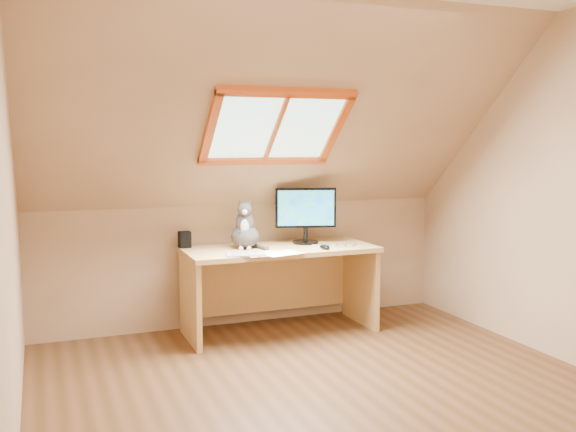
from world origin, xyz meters
name	(u,v)px	position (x,y,z in m)	size (l,w,h in m)	color
ground	(336,398)	(0.00, 0.00, 0.00)	(3.50, 3.50, 0.00)	brown
room_shell	(346,157)	(0.00, -0.09, 1.43)	(3.52, 3.52, 2.41)	tan
desk	(277,272)	(0.16, 1.45, 0.47)	(1.51, 0.66, 0.69)	#DCB468
monitor	(306,212)	(0.42, 1.47, 0.95)	(0.49, 0.21, 0.46)	black
cat	(245,230)	(-0.12, 1.43, 0.83)	(0.28, 0.31, 0.40)	#4A4442
desk_speaker	(185,240)	(-0.55, 1.63, 0.75)	(0.09, 0.09, 0.13)	black
graphics_tablet	(245,254)	(-0.20, 1.14, 0.69)	(0.28, 0.20, 0.01)	#B2B2B7
mouse	(325,247)	(0.45, 1.15, 0.71)	(0.06, 0.11, 0.04)	black
papers	(272,253)	(0.00, 1.12, 0.69)	(0.35, 0.30, 0.01)	white
cables	(332,246)	(0.56, 1.26, 0.69)	(0.51, 0.26, 0.01)	silver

